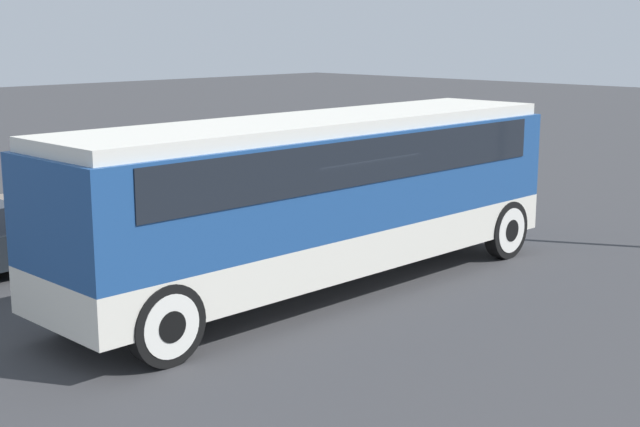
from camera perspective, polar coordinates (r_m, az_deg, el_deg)
name	(u,v)px	position (r m, az deg, el deg)	size (l,w,h in m)	color
ground_plane	(320,289)	(16.27, 0.00, -4.88)	(120.00, 120.00, 0.00)	#38383A
tour_bus	(324,186)	(15.90, 0.24, 1.79)	(10.64, 2.51, 3.14)	silver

